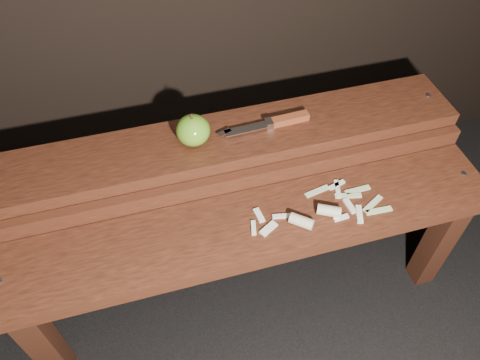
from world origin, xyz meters
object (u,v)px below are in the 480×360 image
object	(u,v)px
bench_rear_tier	(229,160)
apple	(193,130)
bench_front_tier	(254,242)
knife	(279,122)

from	to	relation	value
bench_rear_tier	apple	bearing A→B (deg)	177.13
bench_front_tier	apple	size ratio (longest dim) A/B	13.81
apple	knife	bearing A→B (deg)	0.45
bench_rear_tier	knife	distance (m)	0.16
bench_front_tier	bench_rear_tier	size ratio (longest dim) A/B	1.00
bench_rear_tier	apple	distance (m)	0.15
bench_front_tier	knife	world-z (taller)	knife
bench_rear_tier	apple	size ratio (longest dim) A/B	13.81
bench_rear_tier	knife	xyz separation A→B (m)	(0.13, 0.01, 0.10)
bench_front_tier	apple	bearing A→B (deg)	110.45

